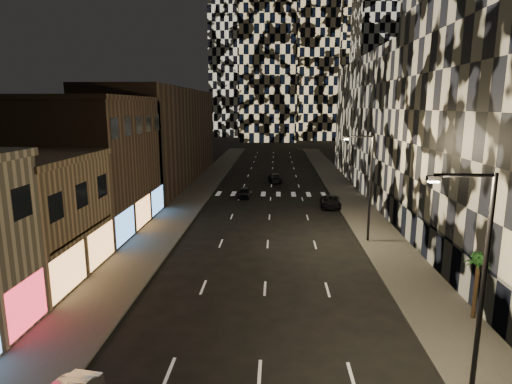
# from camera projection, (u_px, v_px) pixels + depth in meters

# --- Properties ---
(sidewalk_left) EXTENTS (4.00, 120.00, 0.15)m
(sidewalk_left) POSITION_uv_depth(u_px,v_px,m) (196.00, 193.00, 57.28)
(sidewalk_left) COLOR #47443F
(sidewalk_left) RESTS_ON ground
(sidewalk_right) EXTENTS (4.00, 120.00, 0.15)m
(sidewalk_right) POSITION_uv_depth(u_px,v_px,m) (347.00, 194.00, 56.36)
(sidewalk_right) COLOR #47443F
(sidewalk_right) RESTS_ON ground
(curb_left) EXTENTS (0.20, 120.00, 0.15)m
(curb_left) POSITION_uv_depth(u_px,v_px,m) (212.00, 193.00, 57.19)
(curb_left) COLOR #4C4C47
(curb_left) RESTS_ON ground
(curb_right) EXTENTS (0.20, 120.00, 0.15)m
(curb_right) POSITION_uv_depth(u_px,v_px,m) (331.00, 194.00, 56.46)
(curb_right) COLOR #4C4C47
(curb_right) RESTS_ON ground
(retail_tan) EXTENTS (10.00, 10.00, 8.00)m
(retail_tan) POSITION_uv_depth(u_px,v_px,m) (10.00, 221.00, 28.43)
(retail_tan) COLOR #866B50
(retail_tan) RESTS_ON ground
(retail_brown) EXTENTS (10.00, 15.00, 12.00)m
(retail_brown) POSITION_uv_depth(u_px,v_px,m) (89.00, 165.00, 40.27)
(retail_brown) COLOR #473428
(retail_brown) RESTS_ON ground
(retail_filler_left) EXTENTS (10.00, 40.00, 14.00)m
(retail_filler_left) POSITION_uv_depth(u_px,v_px,m) (162.00, 136.00, 66.02)
(retail_filler_left) COLOR #473428
(retail_filler_left) RESTS_ON ground
(midrise_base) EXTENTS (0.60, 25.00, 3.00)m
(midrise_base) POSITION_uv_depth(u_px,v_px,m) (436.00, 247.00, 31.01)
(midrise_base) COLOR #383838
(midrise_base) RESTS_ON ground
(midrise_filler_right) EXTENTS (16.00, 40.00, 18.00)m
(midrise_filler_right) POSITION_uv_depth(u_px,v_px,m) (412.00, 124.00, 60.99)
(midrise_filler_right) COLOR #232326
(midrise_filler_right) RESTS_ON ground
(streetlight_near) EXTENTS (2.55, 0.25, 9.00)m
(streetlight_near) POSITION_uv_depth(u_px,v_px,m) (478.00, 271.00, 16.23)
(streetlight_near) COLOR black
(streetlight_near) RESTS_ON sidewalk_right
(streetlight_far) EXTENTS (2.55, 0.25, 9.00)m
(streetlight_far) POSITION_uv_depth(u_px,v_px,m) (368.00, 181.00, 35.81)
(streetlight_far) COLOR black
(streetlight_far) RESTS_ON sidewalk_right
(car_dark_midlane) EXTENTS (1.57, 3.74, 1.26)m
(car_dark_midlane) POSITION_uv_depth(u_px,v_px,m) (244.00, 193.00, 54.58)
(car_dark_midlane) COLOR black
(car_dark_midlane) RESTS_ON ground
(car_dark_oncoming) EXTENTS (2.38, 4.91, 1.38)m
(car_dark_oncoming) POSITION_uv_depth(u_px,v_px,m) (275.00, 178.00, 65.50)
(car_dark_oncoming) COLOR black
(car_dark_oncoming) RESTS_ON ground
(car_dark_rightlane) EXTENTS (2.47, 4.87, 1.32)m
(car_dark_rightlane) POSITION_uv_depth(u_px,v_px,m) (331.00, 202.00, 49.26)
(car_dark_rightlane) COLOR black
(car_dark_rightlane) RESTS_ON ground
(palm_tree) EXTENTS (1.89, 1.85, 3.70)m
(palm_tree) POSITION_uv_depth(u_px,v_px,m) (479.00, 265.00, 22.80)
(palm_tree) COLOR #47331E
(palm_tree) RESTS_ON sidewalk_right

